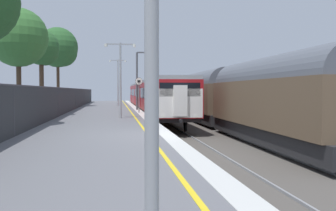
# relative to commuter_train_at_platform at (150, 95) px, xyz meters

# --- Properties ---
(ground) EXTENTS (17.40, 110.00, 1.21)m
(ground) POSITION_rel_commuter_train_at_platform_xyz_m (0.54, -26.60, -1.88)
(ground) COLOR slate
(commuter_train_at_platform) EXTENTS (2.83, 39.55, 3.81)m
(commuter_train_at_platform) POSITION_rel_commuter_train_at_platform_xyz_m (0.00, 0.00, 0.00)
(commuter_train_at_platform) COLOR maroon
(commuter_train_at_platform) RESTS_ON ground
(freight_train_adjacent_track) EXTENTS (2.60, 45.68, 4.37)m
(freight_train_adjacent_track) POSITION_rel_commuter_train_at_platform_xyz_m (4.00, -8.09, 0.12)
(freight_train_adjacent_track) COLOR #232326
(freight_train_adjacent_track) RESTS_ON ground
(signal_gantry) EXTENTS (1.10, 0.24, 5.29)m
(signal_gantry) POSITION_rel_commuter_train_at_platform_xyz_m (-1.48, -6.01, 2.03)
(signal_gantry) COLOR #47474C
(signal_gantry) RESTS_ON ground
(speed_limit_sign) EXTENTS (0.59, 0.08, 2.80)m
(speed_limit_sign) POSITION_rel_commuter_train_at_platform_xyz_m (-1.85, -10.65, 0.51)
(speed_limit_sign) COLOR #59595B
(speed_limit_sign) RESTS_ON ground
(platform_lamp_mid) EXTENTS (2.00, 0.20, 4.82)m
(platform_lamp_mid) POSITION_rel_commuter_train_at_platform_xyz_m (-3.39, -16.64, 1.63)
(platform_lamp_mid) COLOR #93999E
(platform_lamp_mid) RESTS_ON ground
(platform_lamp_far) EXTENTS (2.00, 0.20, 5.45)m
(platform_lamp_far) POSITION_rel_commuter_train_at_platform_xyz_m (-3.39, 5.15, 1.96)
(platform_lamp_far) COLOR #93999E
(platform_lamp_far) RESTS_ON ground
(platform_back_fence) EXTENTS (0.07, 99.00, 1.99)m
(platform_back_fence) POSITION_rel_commuter_train_at_platform_xyz_m (-7.55, -26.60, -0.23)
(platform_back_fence) COLOR #282B2D
(platform_back_fence) RESTS_ON ground
(background_tree_centre) EXTENTS (3.07, 3.07, 7.04)m
(background_tree_centre) POSITION_rel_commuter_train_at_platform_xyz_m (-9.97, -6.54, 4.07)
(background_tree_centre) COLOR #473323
(background_tree_centre) RESTS_ON ground
(background_tree_right) EXTENTS (4.40, 4.40, 8.73)m
(background_tree_right) POSITION_rel_commuter_train_at_platform_xyz_m (-9.82, 2.78, 5.10)
(background_tree_right) COLOR #473323
(background_tree_right) RESTS_ON ground
(background_tree_back) EXTENTS (4.00, 4.00, 7.36)m
(background_tree_back) POSITION_rel_commuter_train_at_platform_xyz_m (-10.28, -14.08, 4.00)
(background_tree_back) COLOR #473323
(background_tree_back) RESTS_ON ground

